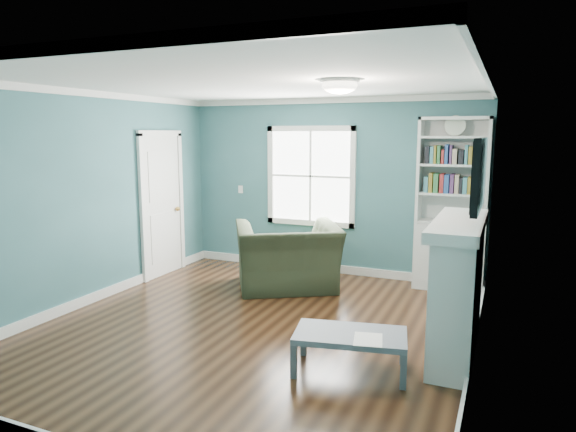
% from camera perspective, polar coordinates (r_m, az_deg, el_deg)
% --- Properties ---
extents(floor, '(5.00, 5.00, 0.00)m').
position_cam_1_polar(floor, '(5.72, -3.79, -12.26)').
color(floor, black).
rests_on(floor, ground).
extents(room_walls, '(5.00, 5.00, 5.00)m').
position_cam_1_polar(room_walls, '(5.35, -3.97, 3.71)').
color(room_walls, '#336065').
rests_on(room_walls, ground).
extents(trim, '(4.50, 5.00, 2.60)m').
position_cam_1_polar(trim, '(5.39, -3.93, 0.06)').
color(trim, white).
rests_on(trim, ground).
extents(window, '(1.40, 0.06, 1.50)m').
position_cam_1_polar(window, '(7.75, 2.53, 4.44)').
color(window, white).
rests_on(window, room_walls).
extents(bookshelf, '(0.90, 0.35, 2.31)m').
position_cam_1_polar(bookshelf, '(7.16, 17.62, -0.63)').
color(bookshelf, silver).
rests_on(bookshelf, ground).
extents(fireplace, '(0.44, 1.58, 1.30)m').
position_cam_1_polar(fireplace, '(5.15, 18.47, -7.69)').
color(fireplace, black).
rests_on(fireplace, ground).
extents(tv, '(0.06, 1.10, 0.65)m').
position_cam_1_polar(tv, '(4.95, 20.51, 4.38)').
color(tv, black).
rests_on(tv, fireplace).
extents(door, '(0.12, 0.98, 2.17)m').
position_cam_1_polar(door, '(7.77, -13.80, 1.40)').
color(door, silver).
rests_on(door, ground).
extents(ceiling_fixture, '(0.38, 0.38, 0.15)m').
position_cam_1_polar(ceiling_fixture, '(5.09, 5.77, 14.31)').
color(ceiling_fixture, white).
rests_on(ceiling_fixture, room_walls).
extents(light_switch, '(0.08, 0.01, 0.12)m').
position_cam_1_polar(light_switch, '(8.27, -5.29, 2.97)').
color(light_switch, white).
rests_on(light_switch, room_walls).
extents(recliner, '(1.61, 1.44, 1.18)m').
position_cam_1_polar(recliner, '(6.93, -0.07, -3.32)').
color(recliner, '#242D1C').
rests_on(recliner, ground).
extents(coffee_table, '(1.06, 0.71, 0.35)m').
position_cam_1_polar(coffee_table, '(4.68, 6.94, -13.27)').
color(coffee_table, '#495057').
rests_on(coffee_table, ground).
extents(paper_sheet, '(0.30, 0.35, 0.00)m').
position_cam_1_polar(paper_sheet, '(4.53, 8.89, -13.40)').
color(paper_sheet, white).
rests_on(paper_sheet, coffee_table).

